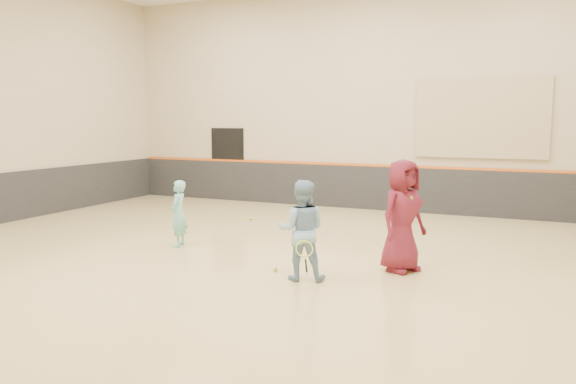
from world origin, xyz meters
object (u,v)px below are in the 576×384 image
at_px(instructor, 302,230).
at_px(spare_racket, 251,217).
at_px(young_man, 402,216).
at_px(girl, 178,214).

xyz_separation_m(instructor, spare_racket, (-3.16, 4.34, -0.72)).
xyz_separation_m(young_man, spare_racket, (-4.47, 3.22, -0.86)).
height_order(young_man, spare_racket, young_man).
distance_m(girl, spare_racket, 3.27).
bearing_deg(girl, instructor, 54.64).
relative_size(instructor, young_man, 0.85).
distance_m(girl, instructor, 3.27).
xyz_separation_m(instructor, young_man, (1.31, 1.12, 0.14)).
bearing_deg(spare_racket, girl, -88.31).
relative_size(young_man, spare_racket, 2.95).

